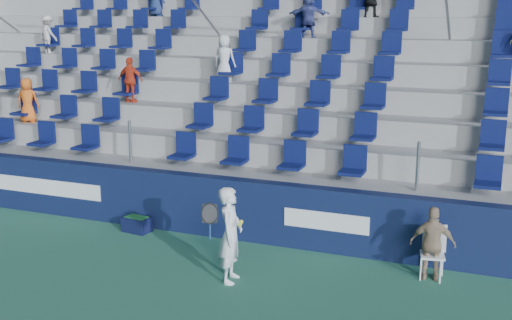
{
  "coord_description": "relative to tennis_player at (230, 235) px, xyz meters",
  "views": [
    {
      "loc": [
        4.41,
        -7.83,
        4.38
      ],
      "look_at": [
        0.2,
        2.8,
        1.7
      ],
      "focal_mm": 45.0,
      "sensor_mm": 36.0,
      "label": 1
    }
  ],
  "objects": [
    {
      "name": "grandstand",
      "position": [
        -0.38,
        7.02,
        1.33
      ],
      "size": [
        24.0,
        8.17,
        6.63
      ],
      "color": "#979792",
      "rests_on": "ground"
    },
    {
      "name": "ball_bin",
      "position": [
        -2.75,
        1.53,
        -0.64
      ],
      "size": [
        0.59,
        0.43,
        0.31
      ],
      "color": "#0E1334",
      "rests_on": "ground"
    },
    {
      "name": "ground",
      "position": [
        -0.38,
        -1.22,
        -0.81
      ],
      "size": [
        70.0,
        70.0,
        0.0
      ],
      "primitive_type": "plane",
      "color": "#307152",
      "rests_on": "ground"
    },
    {
      "name": "line_judge_chair",
      "position": [
        3.08,
        1.42,
        -0.3
      ],
      "size": [
        0.45,
        0.47,
        0.89
      ],
      "color": "white",
      "rests_on": "ground"
    },
    {
      "name": "line_judge",
      "position": [
        3.08,
        1.28,
        -0.18
      ],
      "size": [
        0.76,
        0.37,
        1.26
      ],
      "primitive_type": "imported",
      "rotation": [
        0.0,
        0.0,
        3.23
      ],
      "color": "tan",
      "rests_on": "ground"
    },
    {
      "name": "tennis_player",
      "position": [
        0.0,
        0.0,
        0.0
      ],
      "size": [
        0.69,
        0.66,
        1.61
      ],
      "color": "white",
      "rests_on": "ground"
    },
    {
      "name": "sponsor_wall",
      "position": [
        -0.37,
        1.93,
        -0.21
      ],
      "size": [
        24.0,
        0.32,
        1.2
      ],
      "color": "#101A3D",
      "rests_on": "ground"
    }
  ]
}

